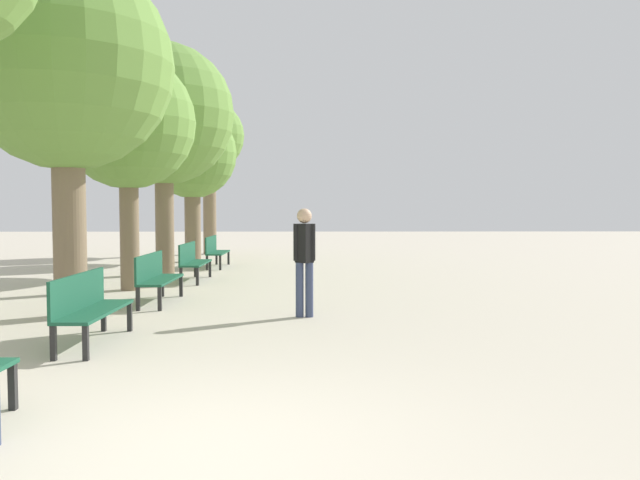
% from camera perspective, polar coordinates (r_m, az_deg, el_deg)
% --- Properties ---
extents(ground_plane, '(80.00, 80.00, 0.00)m').
position_cam_1_polar(ground_plane, '(4.74, -12.92, -18.34)').
color(ground_plane, beige).
extents(bench_row_1, '(0.45, 1.76, 0.89)m').
position_cam_1_polar(bench_row_1, '(8.36, -20.48, -5.48)').
color(bench_row_1, '#195138').
rests_on(bench_row_1, ground_plane).
extents(bench_row_2, '(0.45, 1.76, 0.89)m').
position_cam_1_polar(bench_row_2, '(11.56, -14.80, -3.08)').
color(bench_row_2, '#195138').
rests_on(bench_row_2, ground_plane).
extents(bench_row_3, '(0.45, 1.76, 0.89)m').
position_cam_1_polar(bench_row_3, '(14.83, -11.61, -1.72)').
color(bench_row_3, '#195138').
rests_on(bench_row_3, ground_plane).
extents(bench_row_4, '(0.45, 1.76, 0.89)m').
position_cam_1_polar(bench_row_4, '(18.14, -9.59, -0.85)').
color(bench_row_4, '#195138').
rests_on(bench_row_4, ground_plane).
extents(tree_row_1, '(3.29, 3.29, 5.58)m').
position_cam_1_polar(tree_row_1, '(10.72, -22.19, 14.45)').
color(tree_row_1, '#7A664C').
rests_on(tree_row_1, ground_plane).
extents(tree_row_2, '(2.77, 2.77, 4.87)m').
position_cam_1_polar(tree_row_2, '(13.62, -17.17, 10.14)').
color(tree_row_2, '#7A664C').
rests_on(tree_row_2, ground_plane).
extents(tree_row_3, '(3.59, 3.59, 5.90)m').
position_cam_1_polar(tree_row_3, '(16.64, -14.14, 11.00)').
color(tree_row_3, '#7A664C').
rests_on(tree_row_3, ground_plane).
extents(tree_row_4, '(2.81, 2.81, 4.82)m').
position_cam_1_polar(tree_row_4, '(20.17, -11.63, 7.59)').
color(tree_row_4, '#7A664C').
rests_on(tree_row_4, ground_plane).
extents(tree_row_5, '(2.58, 2.58, 5.63)m').
position_cam_1_polar(tree_row_5, '(23.45, -10.11, 9.08)').
color(tree_row_5, '#7A664C').
rests_on(tree_row_5, ground_plane).
extents(pedestrian_near, '(0.34, 0.30, 1.70)m').
position_cam_1_polar(pedestrian_near, '(9.73, -1.44, -1.38)').
color(pedestrian_near, '#384260').
rests_on(pedestrian_near, ground_plane).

